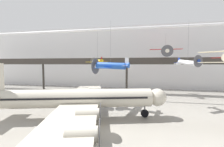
{
  "coord_description": "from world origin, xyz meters",
  "views": [
    {
      "loc": [
        4.84,
        -18.38,
        9.04
      ],
      "look_at": [
        -0.52,
        8.28,
        7.29
      ],
      "focal_mm": 24.0,
      "sensor_mm": 36.0,
      "label": 1
    }
  ],
  "objects_px": {
    "airliner_silver_main": "(75,99)",
    "suspended_plane_yellow_lowwing": "(98,61)",
    "suspended_plane_red_highwing": "(165,51)",
    "suspended_plane_blue_trainer": "(111,66)",
    "suspended_plane_white_twin": "(188,63)"
  },
  "relations": [
    {
      "from": "airliner_silver_main",
      "to": "suspended_plane_red_highwing",
      "type": "bearing_deg",
      "value": 39.71
    },
    {
      "from": "airliner_silver_main",
      "to": "suspended_plane_blue_trainer",
      "type": "distance_m",
      "value": 10.32
    },
    {
      "from": "suspended_plane_blue_trainer",
      "to": "suspended_plane_yellow_lowwing",
      "type": "bearing_deg",
      "value": -47.42
    },
    {
      "from": "airliner_silver_main",
      "to": "suspended_plane_yellow_lowwing",
      "type": "relative_size",
      "value": 3.8
    },
    {
      "from": "suspended_plane_white_twin",
      "to": "suspended_plane_red_highwing",
      "type": "distance_m",
      "value": 14.77
    },
    {
      "from": "suspended_plane_blue_trainer",
      "to": "airliner_silver_main",
      "type": "bearing_deg",
      "value": 72.25
    },
    {
      "from": "airliner_silver_main",
      "to": "suspended_plane_yellow_lowwing",
      "type": "height_order",
      "value": "suspended_plane_yellow_lowwing"
    },
    {
      "from": "suspended_plane_yellow_lowwing",
      "to": "suspended_plane_white_twin",
      "type": "relative_size",
      "value": 0.99
    },
    {
      "from": "suspended_plane_red_highwing",
      "to": "suspended_plane_blue_trainer",
      "type": "distance_m",
      "value": 22.0
    },
    {
      "from": "airliner_silver_main",
      "to": "suspended_plane_blue_trainer",
      "type": "height_order",
      "value": "suspended_plane_blue_trainer"
    },
    {
      "from": "suspended_plane_yellow_lowwing",
      "to": "airliner_silver_main",
      "type": "bearing_deg",
      "value": 140.73
    },
    {
      "from": "airliner_silver_main",
      "to": "suspended_plane_white_twin",
      "type": "relative_size",
      "value": 3.75
    },
    {
      "from": "suspended_plane_red_highwing",
      "to": "suspended_plane_blue_trainer",
      "type": "xyz_separation_m",
      "value": [
        -13.15,
        -17.13,
        -4.17
      ]
    },
    {
      "from": "suspended_plane_blue_trainer",
      "to": "suspended_plane_red_highwing",
      "type": "bearing_deg",
      "value": -115.09
    },
    {
      "from": "suspended_plane_blue_trainer",
      "to": "suspended_plane_white_twin",
      "type": "bearing_deg",
      "value": -156.68
    }
  ]
}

